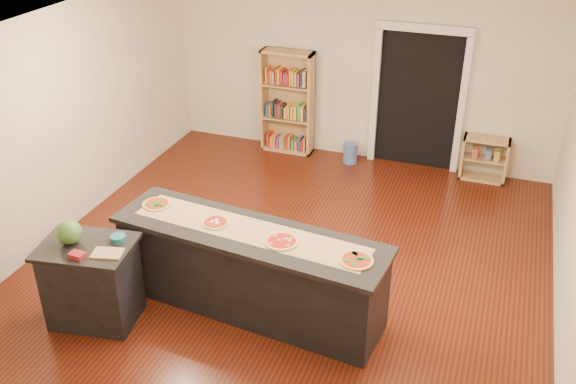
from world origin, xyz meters
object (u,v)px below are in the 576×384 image
(side_counter, at_px, (92,282))
(bookshelf, at_px, (287,102))
(waste_bin, at_px, (350,153))
(low_shelf, at_px, (484,159))
(watermelon, at_px, (69,232))
(kitchen_island, at_px, (250,271))

(side_counter, bearing_deg, bookshelf, 75.52)
(side_counter, height_order, waste_bin, side_counter)
(low_shelf, distance_m, waste_bin, 2.02)
(waste_bin, height_order, watermelon, watermelon)
(bookshelf, xyz_separation_m, waste_bin, (1.09, -0.11, -0.67))
(kitchen_island, bearing_deg, watermelon, -150.18)
(low_shelf, bearing_deg, bookshelf, -179.92)
(bookshelf, distance_m, low_shelf, 3.15)
(waste_bin, bearing_deg, kitchen_island, -91.20)
(bookshelf, height_order, waste_bin, bookshelf)
(kitchen_island, distance_m, low_shelf, 4.51)
(side_counter, xyz_separation_m, watermelon, (-0.17, -0.01, 0.58))
(side_counter, bearing_deg, kitchen_island, 16.94)
(side_counter, height_order, low_shelf, side_counter)
(side_counter, xyz_separation_m, bookshelf, (0.45, 4.70, 0.37))
(low_shelf, height_order, watermelon, watermelon)
(kitchen_island, distance_m, side_counter, 1.63)
(low_shelf, xyz_separation_m, watermelon, (-3.73, -4.71, 0.72))
(kitchen_island, distance_m, watermelon, 1.87)
(kitchen_island, height_order, waste_bin, kitchen_island)
(side_counter, bearing_deg, low_shelf, 43.90)
(bookshelf, bearing_deg, side_counter, -95.52)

